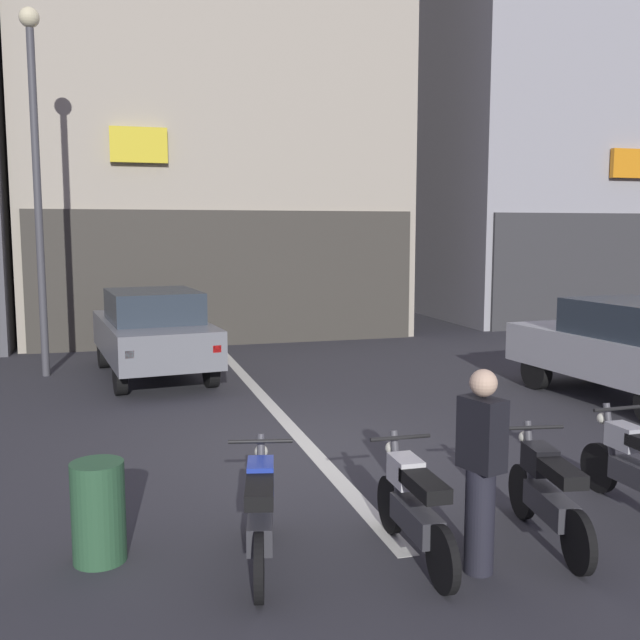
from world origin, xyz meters
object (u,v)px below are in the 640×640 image
at_px(motorcycle_silver_row_right_mid, 637,466).
at_px(motorcycle_white_row_left_mid, 414,506).
at_px(person_by_motorcycles, 481,470).
at_px(car_silver_parked_kerbside, 631,348).
at_px(trash_bin, 98,512).
at_px(street_lamp, 36,156).
at_px(car_grey_crossing_near, 153,330).
at_px(motorcycle_black_row_centre, 548,492).
at_px(motorcycle_blue_row_leftmost, 260,512).

bearing_deg(motorcycle_silver_row_right_mid, motorcycle_white_row_left_mid, -172.03).
bearing_deg(person_by_motorcycles, motorcycle_white_row_left_mid, 138.42).
bearing_deg(car_silver_parked_kerbside, trash_bin, -156.52).
xyz_separation_m(street_lamp, motorcycle_silver_row_right_mid, (6.14, -8.67, -3.62)).
distance_m(motorcycle_silver_row_right_mid, trash_bin, 5.07).
xyz_separation_m(car_grey_crossing_near, motorcycle_white_row_left_mid, (1.66, -8.32, -0.43)).
bearing_deg(trash_bin, motorcycle_silver_row_right_mid, -3.77).
xyz_separation_m(car_grey_crossing_near, motorcycle_black_row_centre, (2.92, -8.36, -0.43)).
bearing_deg(motorcycle_white_row_left_mid, motorcycle_silver_row_right_mid, 7.97).
height_order(motorcycle_silver_row_right_mid, person_by_motorcycles, person_by_motorcycles).
distance_m(car_grey_crossing_near, person_by_motorcycles, 8.94).
bearing_deg(car_grey_crossing_near, motorcycle_silver_row_right_mid, -62.32).
xyz_separation_m(car_silver_parked_kerbside, motorcycle_blue_row_leftmost, (-6.81, -3.97, -0.43)).
distance_m(motorcycle_silver_row_right_mid, person_by_motorcycles, 2.26).
xyz_separation_m(motorcycle_silver_row_right_mid, trash_bin, (-5.06, 0.33, -0.03)).
bearing_deg(trash_bin, motorcycle_white_row_left_mid, -15.13).
height_order(street_lamp, person_by_motorcycles, street_lamp).
relative_size(street_lamp, motorcycle_blue_row_leftmost, 4.06).
distance_m(motorcycle_white_row_left_mid, motorcycle_black_row_centre, 1.26).
bearing_deg(motorcycle_black_row_centre, car_silver_parked_kerbside, 44.60).
xyz_separation_m(car_silver_parked_kerbside, motorcycle_white_row_left_mid, (-5.56, -4.20, -0.43)).
bearing_deg(person_by_motorcycles, street_lamp, 113.26).
height_order(motorcycle_black_row_centre, trash_bin, motorcycle_black_row_centre).
relative_size(car_silver_parked_kerbside, motorcycle_white_row_left_mid, 2.54).
xyz_separation_m(car_silver_parked_kerbside, person_by_motorcycles, (-5.14, -4.57, -0.03)).
relative_size(car_silver_parked_kerbside, motorcycle_silver_row_right_mid, 2.54).
distance_m(car_silver_parked_kerbside, street_lamp, 10.85).
xyz_separation_m(car_silver_parked_kerbside, motorcycle_black_row_centre, (-4.29, -4.23, -0.43)).
bearing_deg(street_lamp, trash_bin, -82.59).
bearing_deg(motorcycle_blue_row_leftmost, motorcycle_white_row_left_mid, -10.58).
bearing_deg(car_grey_crossing_near, person_by_motorcycles, -76.57).
height_order(car_grey_crossing_near, street_lamp, street_lamp).
bearing_deg(car_grey_crossing_near, trash_bin, -96.54).
height_order(motorcycle_blue_row_leftmost, trash_bin, motorcycle_blue_row_leftmost).
height_order(motorcycle_black_row_centre, person_by_motorcycles, person_by_motorcycles).
bearing_deg(motorcycle_silver_row_right_mid, person_by_motorcycles, -161.11).
distance_m(car_silver_parked_kerbside, motorcycle_silver_row_right_mid, 4.92).
xyz_separation_m(motorcycle_silver_row_right_mid, person_by_motorcycles, (-2.11, -0.72, 0.40)).
relative_size(motorcycle_blue_row_leftmost, trash_bin, 1.94).
distance_m(motorcycle_white_row_left_mid, trash_bin, 2.63).
xyz_separation_m(car_grey_crossing_near, trash_bin, (-0.88, -7.64, -0.46)).
bearing_deg(motorcycle_silver_row_right_mid, motorcycle_black_row_centre, -162.98).
bearing_deg(motorcycle_white_row_left_mid, car_silver_parked_kerbside, 37.10).
distance_m(car_grey_crossing_near, motorcycle_white_row_left_mid, 8.50).
relative_size(car_grey_crossing_near, person_by_motorcycles, 2.56).
relative_size(motorcycle_white_row_left_mid, trash_bin, 1.97).
bearing_deg(motorcycle_blue_row_leftmost, person_by_motorcycles, -19.82).
height_order(car_grey_crossing_near, car_silver_parked_kerbside, same).
bearing_deg(street_lamp, motorcycle_white_row_left_mid, -68.13).
height_order(motorcycle_blue_row_leftmost, person_by_motorcycles, person_by_motorcycles).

